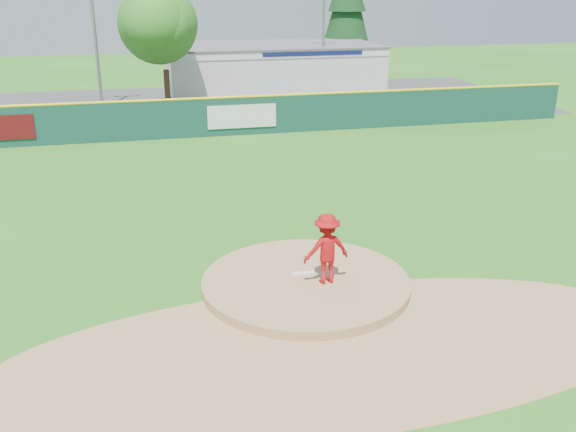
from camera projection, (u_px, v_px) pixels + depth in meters
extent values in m
plane|color=#286B19|center=(306.00, 287.00, 17.01)|extent=(120.00, 120.00, 0.00)
cylinder|color=#9E774C|center=(306.00, 287.00, 17.01)|extent=(5.50, 5.50, 0.50)
cube|color=white|center=(303.00, 273.00, 17.19)|extent=(0.60, 0.15, 0.04)
cylinder|color=#9E774C|center=(341.00, 346.00, 14.27)|extent=(15.40, 15.40, 0.01)
cube|color=#38383A|center=(198.00, 105.00, 41.64)|extent=(44.00, 16.00, 0.02)
imported|color=#A30E10|center=(327.00, 249.00, 16.44)|extent=(1.28, 0.81, 1.88)
imported|color=white|center=(323.00, 107.00, 37.23)|extent=(5.42, 4.00, 1.37)
cube|color=silver|center=(272.00, 68.00, 46.96)|extent=(15.00, 8.00, 3.20)
cube|color=white|center=(284.00, 54.00, 42.81)|extent=(15.00, 0.06, 0.55)
cube|color=#0F194C|center=(313.00, 54.00, 43.22)|extent=(7.00, 0.03, 0.28)
cube|color=#59595B|center=(272.00, 45.00, 46.39)|extent=(15.20, 8.20, 0.12)
cube|color=white|center=(242.00, 116.00, 33.31)|extent=(3.60, 0.04, 1.20)
cube|color=#123A32|center=(216.00, 117.00, 33.08)|extent=(40.00, 0.10, 2.00)
cylinder|color=yellow|center=(215.00, 98.00, 32.74)|extent=(40.00, 0.14, 0.14)
cylinder|color=#382314|center=(167.00, 91.00, 38.93)|extent=(0.36, 0.36, 2.60)
sphere|color=#387F23|center=(164.00, 36.00, 37.80)|extent=(5.60, 5.60, 5.60)
cylinder|color=#382314|center=(345.00, 69.00, 52.43)|extent=(0.40, 0.40, 1.60)
cone|color=#113A16|center=(347.00, 8.00, 50.78)|extent=(4.40, 4.40, 7.90)
cylinder|color=gray|center=(93.00, 18.00, 38.42)|extent=(0.20, 0.20, 11.00)
cylinder|color=gray|center=(324.00, 22.00, 43.71)|extent=(0.20, 0.20, 10.00)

